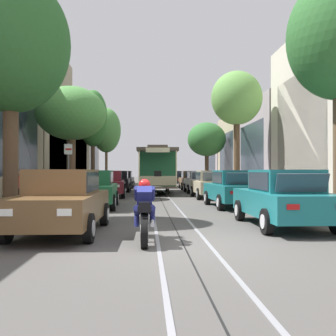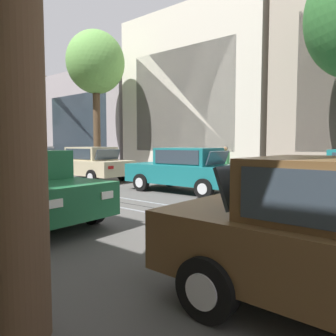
{
  "view_description": "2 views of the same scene",
  "coord_description": "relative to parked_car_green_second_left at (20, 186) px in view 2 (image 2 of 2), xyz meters",
  "views": [
    {
      "loc": [
        -0.76,
        -7.77,
        1.53
      ],
      "look_at": [
        0.59,
        16.67,
        1.76
      ],
      "focal_mm": 40.64,
      "sensor_mm": 36.0,
      "label": 1
    },
    {
      "loc": [
        -6.29,
        1.52,
        1.72
      ],
      "look_at": [
        2.22,
        8.51,
        0.89
      ],
      "focal_mm": 34.08,
      "sensor_mm": 36.0,
      "label": 2
    }
  ],
  "objects": [
    {
      "name": "building_facade_right",
      "position": [
        12.68,
        10.5,
        3.2
      ],
      "size": [
        5.61,
        45.77,
        9.36
      ],
      "color": "gray",
      "rests_on": "ground"
    },
    {
      "name": "parked_car_green_second_left",
      "position": [
        0.0,
        0.0,
        0.0
      ],
      "size": [
        2.1,
        4.4,
        1.58
      ],
      "color": "#1E6038",
      "rests_on": "ground"
    },
    {
      "name": "parked_car_teal_second_right",
      "position": [
        5.96,
        -0.13,
        0.0
      ],
      "size": [
        2.1,
        4.4,
        1.58
      ],
      "color": "#196B70",
      "rests_on": "ground"
    },
    {
      "name": "parked_car_beige_mid_right",
      "position": [
        5.91,
        5.4,
        0.0
      ],
      "size": [
        2.02,
        4.37,
        1.58
      ],
      "color": "#C1B28E",
      "rests_on": "ground"
    },
    {
      "name": "parked_car_silver_fourth_right",
      "position": [
        6.0,
        10.98,
        0.0
      ],
      "size": [
        2.01,
        4.36,
        1.58
      ],
      "color": "#B7B7BC",
      "rests_on": "ground"
    },
    {
      "name": "street_tree_kerb_right_second",
      "position": [
        7.89,
        7.38,
        5.28
      ],
      "size": [
        3.2,
        3.04,
        7.85
      ],
      "color": "#4C3826",
      "rests_on": "ground"
    },
    {
      "name": "pedestrian_on_left_pavement",
      "position": [
        9.74,
        0.4,
        0.1
      ],
      "size": [
        0.55,
        0.39,
        1.6
      ],
      "color": "black",
      "rests_on": "ground"
    },
    {
      "name": "fire_hydrant",
      "position": [
        7.48,
        -3.06,
        -0.38
      ],
      "size": [
        0.4,
        0.22,
        0.84
      ],
      "color": "#B2B2B7",
      "rests_on": "ground"
    }
  ]
}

